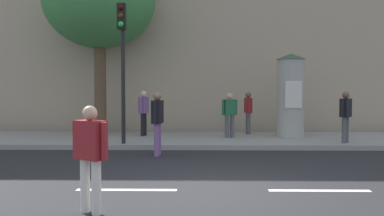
% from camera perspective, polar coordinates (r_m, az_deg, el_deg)
% --- Properties ---
extents(ground_plane, '(80.00, 80.00, 0.00)m').
position_cam_1_polar(ground_plane, '(7.90, 4.03, -10.69)').
color(ground_plane, '#232326').
extents(sidewalk_curb, '(36.00, 4.00, 0.15)m').
position_cam_1_polar(sidewalk_curb, '(14.79, 2.59, -4.15)').
color(sidewalk_curb, gray).
rests_on(sidewalk_curb, ground_plane).
extents(lane_markings, '(25.80, 0.16, 0.01)m').
position_cam_1_polar(lane_markings, '(7.90, 4.03, -10.66)').
color(lane_markings, silver).
rests_on(lane_markings, ground_plane).
extents(building_backdrop, '(36.00, 5.00, 9.32)m').
position_cam_1_polar(building_backdrop, '(19.89, 2.21, 10.84)').
color(building_backdrop, tan).
rests_on(building_backdrop, ground_plane).
extents(traffic_light, '(0.24, 0.45, 4.15)m').
position_cam_1_polar(traffic_light, '(13.17, -9.09, 7.52)').
color(traffic_light, black).
rests_on(traffic_light, sidewalk_curb).
extents(poster_column, '(1.01, 1.01, 2.85)m').
position_cam_1_polar(poster_column, '(15.27, 12.77, 1.71)').
color(poster_column, '#9E9B93').
rests_on(poster_column, sidewalk_curb).
extents(street_tree, '(4.07, 4.07, 6.57)m').
position_cam_1_polar(street_tree, '(16.57, -12.00, 13.50)').
color(street_tree, brown).
rests_on(street_tree, sidewalk_curb).
extents(pedestrian_in_light_jacket, '(0.56, 0.48, 1.56)m').
position_cam_1_polar(pedestrian_in_light_jacket, '(6.49, -13.15, -5.38)').
color(pedestrian_in_light_jacket, silver).
rests_on(pedestrian_in_light_jacket, ground_plane).
extents(pedestrian_in_red_top, '(0.30, 0.65, 1.73)m').
position_cam_1_polar(pedestrian_in_red_top, '(11.74, -4.54, -1.26)').
color(pedestrian_in_red_top, '#724C84').
rests_on(pedestrian_in_red_top, ground_plane).
extents(pedestrian_tallest, '(0.43, 0.45, 1.57)m').
position_cam_1_polar(pedestrian_tallest, '(14.03, 19.43, -0.66)').
color(pedestrian_tallest, '#4C4C51').
rests_on(pedestrian_tallest, sidewalk_curb).
extents(pedestrian_with_backpack, '(0.33, 0.60, 1.58)m').
position_cam_1_polar(pedestrian_with_backpack, '(15.33, -6.35, -0.20)').
color(pedestrian_with_backpack, black).
rests_on(pedestrian_with_backpack, sidewalk_curb).
extents(pedestrian_with_bag, '(0.53, 0.37, 1.50)m').
position_cam_1_polar(pedestrian_with_bag, '(14.71, 4.94, -0.55)').
color(pedestrian_with_bag, '#4C4C51').
rests_on(pedestrian_with_bag, sidewalk_curb).
extents(pedestrian_near_pole, '(0.26, 0.58, 1.52)m').
position_cam_1_polar(pedestrian_near_pole, '(15.97, 7.34, -0.24)').
color(pedestrian_near_pole, '#4C4C51').
rests_on(pedestrian_near_pole, sidewalk_curb).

